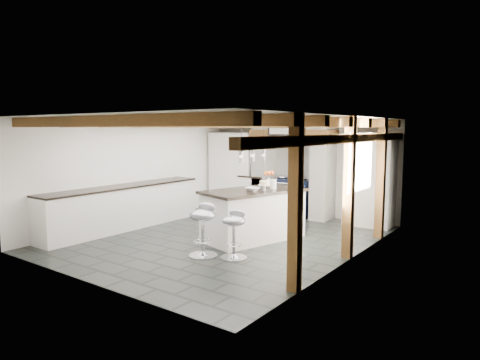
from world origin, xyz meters
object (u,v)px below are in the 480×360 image
Objects in this scene: range_cooker at (292,197)px; kitchen_island at (254,214)px; bar_stool_near at (234,228)px; bar_stool_far at (203,224)px.

range_cooker is 2.47m from kitchen_island.
kitchen_island is at bearing 95.33° from bar_stool_near.
bar_stool_far is at bearing -171.78° from bar_stool_near.
bar_stool_near is at bearing 8.36° from bar_stool_far.
bar_stool_near is 0.90× the size of bar_stool_far.
bar_stool_far is at bearing -82.92° from range_cooker.
range_cooker is at bearing 90.23° from bar_stool_near.
bar_stool_near is (0.96, -3.63, 0.04)m from range_cooker.
range_cooker is at bearing 82.67° from bar_stool_far.
range_cooker is 0.47× the size of kitchen_island.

